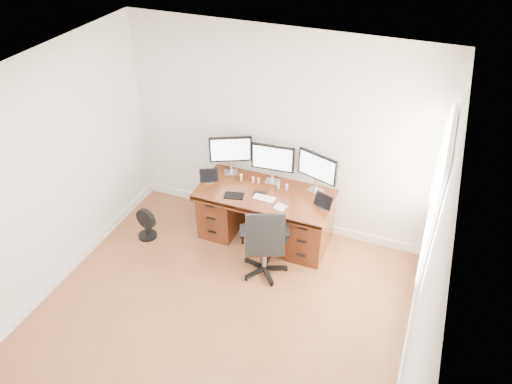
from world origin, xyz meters
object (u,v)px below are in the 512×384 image
at_px(monitor_center, 273,159).
at_px(office_chair, 264,253).
at_px(desk, 265,213).
at_px(keyboard, 264,198).
at_px(floor_fan, 146,224).

bearing_deg(monitor_center, office_chair, -80.19).
bearing_deg(desk, office_chair, -70.08).
height_order(desk, keyboard, keyboard).
distance_m(office_chair, monitor_center, 1.19).
bearing_deg(desk, floor_fan, -158.83).
bearing_deg(office_chair, keyboard, 88.96).
height_order(office_chair, floor_fan, office_chair).
bearing_deg(floor_fan, monitor_center, 38.85).
distance_m(floor_fan, keyboard, 1.66).
bearing_deg(office_chair, floor_fan, 154.48).
distance_m(desk, floor_fan, 1.59).
relative_size(monitor_center, keyboard, 2.10).
bearing_deg(monitor_center, keyboard, -89.32).
relative_size(floor_fan, keyboard, 1.64).
bearing_deg(floor_fan, office_chair, 7.39).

